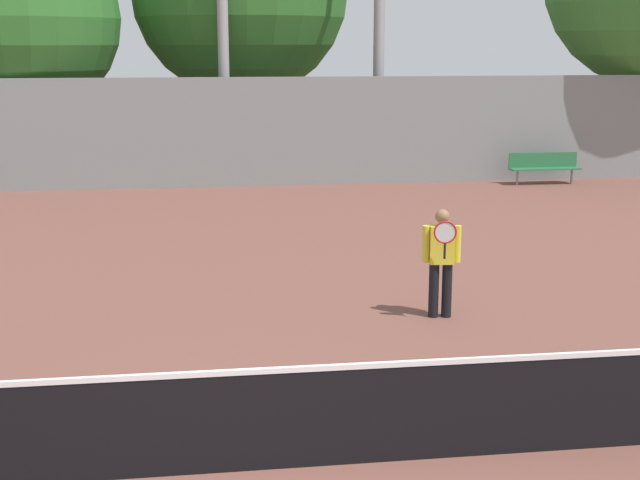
{
  "coord_description": "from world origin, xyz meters",
  "views": [
    {
      "loc": [
        -0.3,
        -7.36,
        3.75
      ],
      "look_at": [
        1.52,
        5.41,
        0.88
      ],
      "focal_mm": 50.0,
      "sensor_mm": 36.0,
      "label": 1
    }
  ],
  "objects_px": {
    "tennis_net": "(236,420)",
    "bench_courtside_far": "(544,165)",
    "tree_green_broad": "(19,19)",
    "tennis_player": "(441,258)"
  },
  "relations": [
    {
      "from": "tennis_net",
      "to": "tree_green_broad",
      "type": "distance_m",
      "value": 19.57
    },
    {
      "from": "tennis_player",
      "to": "bench_courtside_far",
      "type": "bearing_deg",
      "value": 68.95
    },
    {
      "from": "tennis_net",
      "to": "bench_courtside_far",
      "type": "distance_m",
      "value": 17.9
    },
    {
      "from": "bench_courtside_far",
      "to": "tennis_player",
      "type": "bearing_deg",
      "value": -118.18
    },
    {
      "from": "tennis_net",
      "to": "bench_courtside_far",
      "type": "xyz_separation_m",
      "value": [
        9.06,
        15.44,
        0.03
      ]
    },
    {
      "from": "tennis_net",
      "to": "tennis_player",
      "type": "distance_m",
      "value": 5.19
    },
    {
      "from": "tennis_player",
      "to": "bench_courtside_far",
      "type": "relative_size",
      "value": 0.8
    },
    {
      "from": "tennis_player",
      "to": "tree_green_broad",
      "type": "relative_size",
      "value": 0.21
    },
    {
      "from": "tennis_net",
      "to": "bench_courtside_far",
      "type": "bearing_deg",
      "value": 59.6
    },
    {
      "from": "tree_green_broad",
      "to": "bench_courtside_far",
      "type": "bearing_deg",
      "value": -12.54
    }
  ]
}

